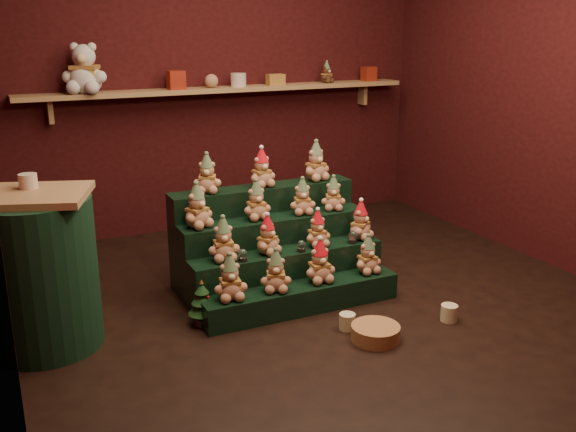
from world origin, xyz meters
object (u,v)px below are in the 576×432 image
side_table (40,272)px  riser_tier_front (302,298)px  brown_bear (327,72)px  mini_christmas_tree (202,303)px  snow_globe_a (243,255)px  snow_globe_c (353,237)px  white_bear (84,62)px  mug_left (347,322)px  mug_right (449,313)px  wicker_basket (375,333)px  snow_globe_b (301,246)px

side_table → riser_tier_front: bearing=11.1°
brown_bear → mini_christmas_tree: bearing=-162.1°
snow_globe_a → snow_globe_c: 0.84m
riser_tier_front → snow_globe_c: bearing=18.2°
riser_tier_front → white_bear: (-1.01, 1.95, 1.48)m
mug_left → brown_bear: bearing=64.8°
mini_christmas_tree → mug_left: bearing=-29.0°
snow_globe_c → mug_right: snow_globe_c is taller
mug_right → wicker_basket: bearing=-178.2°
snow_globe_a → snow_globe_b: 0.43m
side_table → mug_right: side_table is taller
snow_globe_a → side_table: side_table is taller
riser_tier_front → snow_globe_b: bearing=64.9°
snow_globe_b → white_bear: bearing=121.2°
mini_christmas_tree → white_bear: 2.37m
mug_right → wicker_basket: 0.58m
snow_globe_b → wicker_basket: (0.14, -0.74, -0.35)m
snow_globe_b → brown_bear: size_ratio=0.40×
snow_globe_b → brown_bear: (1.16, 1.79, 1.02)m
riser_tier_front → snow_globe_b: size_ratio=17.51×
side_table → mug_left: bearing=0.1°
white_bear → brown_bear: bearing=24.3°
mug_right → snow_globe_a: bearing=148.2°
mini_christmas_tree → riser_tier_front: bearing=-6.3°
mug_right → white_bear: bearing=125.8°
white_bear → side_table: bearing=-85.1°
wicker_basket → snow_globe_c: bearing=70.1°
snow_globe_b → snow_globe_c: snow_globe_c is taller
snow_globe_c → brown_bear: 2.18m
mug_right → white_bear: (-1.81, 2.50, 1.52)m
mini_christmas_tree → mug_right: bearing=-23.2°
riser_tier_front → snow_globe_b: 0.36m
snow_globe_c → wicker_basket: bearing=-109.9°
mug_left → riser_tier_front: bearing=109.9°
snow_globe_c → white_bear: bearing=129.9°
snow_globe_b → brown_bear: bearing=57.1°
snow_globe_a → snow_globe_c: bearing=-0.0°
mug_left → wicker_basket: 0.22m
mug_left → mug_right: bearing=-15.4°
wicker_basket → brown_bear: (1.01, 2.52, 1.37)m
snow_globe_a → snow_globe_c: snow_globe_c is taller
mug_left → white_bear: size_ratio=0.20×
wicker_basket → brown_bear: size_ratio=1.51×
riser_tier_front → mini_christmas_tree: 0.68m
riser_tier_front → brown_bear: brown_bear is taller
snow_globe_c → mini_christmas_tree: snow_globe_c is taller
snow_globe_a → wicker_basket: size_ratio=0.28×
side_table → mug_right: bearing=1.2°
wicker_basket → snow_globe_a: bearing=128.1°
side_table → snow_globe_c: bearing=17.3°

